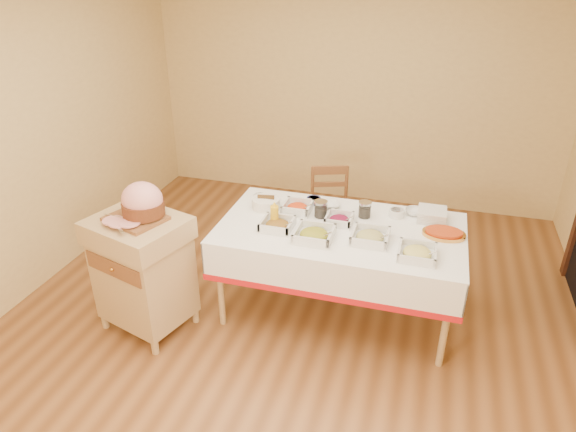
% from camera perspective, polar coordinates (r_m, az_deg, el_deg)
% --- Properties ---
extents(room_shell, '(5.00, 5.00, 5.00)m').
position_cam_1_polar(room_shell, '(3.43, 0.39, 5.09)').
color(room_shell, brown).
rests_on(room_shell, ground).
extents(dining_table, '(1.82, 1.02, 0.76)m').
position_cam_1_polar(dining_table, '(3.94, 5.77, -3.33)').
color(dining_table, tan).
rests_on(dining_table, ground).
extents(butcher_cart, '(0.78, 0.70, 0.92)m').
position_cam_1_polar(butcher_cart, '(3.95, -15.80, -5.55)').
color(butcher_cart, tan).
rests_on(butcher_cart, ground).
extents(dining_chair, '(0.47, 0.46, 0.84)m').
position_cam_1_polar(dining_chair, '(4.83, 4.71, 0.54)').
color(dining_chair, brown).
rests_on(dining_chair, ground).
extents(ham_on_board, '(0.41, 0.40, 0.27)m').
position_cam_1_polar(ham_on_board, '(3.71, -15.97, 1.29)').
color(ham_on_board, brown).
rests_on(ham_on_board, butcher_cart).
extents(serving_dish_a, '(0.24, 0.23, 0.10)m').
position_cam_1_polar(serving_dish_a, '(3.81, -1.21, -0.94)').
color(serving_dish_a, silver).
rests_on(serving_dish_a, dining_table).
extents(serving_dish_b, '(0.27, 0.27, 0.11)m').
position_cam_1_polar(serving_dish_b, '(3.68, 2.91, -2.04)').
color(serving_dish_b, silver).
rests_on(serving_dish_b, dining_table).
extents(serving_dish_c, '(0.26, 0.26, 0.11)m').
position_cam_1_polar(serving_dish_c, '(3.69, 9.12, -2.27)').
color(serving_dish_c, silver).
rests_on(serving_dish_c, dining_table).
extents(serving_dish_d, '(0.25, 0.25, 0.10)m').
position_cam_1_polar(serving_dish_d, '(3.57, 14.17, -3.97)').
color(serving_dish_d, silver).
rests_on(serving_dish_d, dining_table).
extents(serving_dish_e, '(0.23, 0.22, 0.11)m').
position_cam_1_polar(serving_dish_e, '(4.07, 1.05, 0.97)').
color(serving_dish_e, silver).
rests_on(serving_dish_e, dining_table).
extents(serving_dish_f, '(0.21, 0.20, 0.10)m').
position_cam_1_polar(serving_dish_f, '(3.91, 5.71, -0.35)').
color(serving_dish_f, silver).
rests_on(serving_dish_f, dining_table).
extents(small_bowl_left, '(0.11, 0.11, 0.05)m').
position_cam_1_polar(small_bowl_left, '(4.26, -3.18, 2.11)').
color(small_bowl_left, silver).
rests_on(small_bowl_left, dining_table).
extents(small_bowl_mid, '(0.12, 0.12, 0.05)m').
position_cam_1_polar(small_bowl_mid, '(4.21, 2.88, 1.77)').
color(small_bowl_mid, navy).
rests_on(small_bowl_mid, dining_table).
extents(small_bowl_right, '(0.12, 0.12, 0.06)m').
position_cam_1_polar(small_bowl_right, '(4.07, 11.98, 0.37)').
color(small_bowl_right, silver).
rests_on(small_bowl_right, dining_table).
extents(bowl_white_imported, '(0.20, 0.20, 0.04)m').
position_cam_1_polar(bowl_white_imported, '(4.16, 4.72, 1.25)').
color(bowl_white_imported, silver).
rests_on(bowl_white_imported, dining_table).
extents(bowl_small_imported, '(0.15, 0.15, 0.05)m').
position_cam_1_polar(bowl_small_imported, '(4.14, 13.89, 0.46)').
color(bowl_small_imported, silver).
rests_on(bowl_small_imported, dining_table).
extents(preserve_jar_left, '(0.10, 0.10, 0.13)m').
position_cam_1_polar(preserve_jar_left, '(3.98, 3.66, 0.70)').
color(preserve_jar_left, silver).
rests_on(preserve_jar_left, dining_table).
extents(preserve_jar_right, '(0.10, 0.10, 0.13)m').
position_cam_1_polar(preserve_jar_right, '(4.01, 8.52, 0.64)').
color(preserve_jar_right, silver).
rests_on(preserve_jar_right, dining_table).
extents(mustard_bottle, '(0.06, 0.06, 0.19)m').
position_cam_1_polar(mustard_bottle, '(3.83, -1.51, 0.14)').
color(mustard_bottle, gold).
rests_on(mustard_bottle, dining_table).
extents(bread_basket, '(0.23, 0.23, 0.10)m').
position_cam_1_polar(bread_basket, '(4.13, -2.46, 1.48)').
color(bread_basket, white).
rests_on(bread_basket, dining_table).
extents(plate_stack, '(0.21, 0.21, 0.09)m').
position_cam_1_polar(plate_stack, '(4.07, 15.68, 0.11)').
color(plate_stack, silver).
rests_on(plate_stack, dining_table).
extents(brass_platter, '(0.31, 0.22, 0.04)m').
position_cam_1_polar(brass_platter, '(3.89, 16.93, -1.85)').
color(brass_platter, gold).
rests_on(brass_platter, dining_table).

